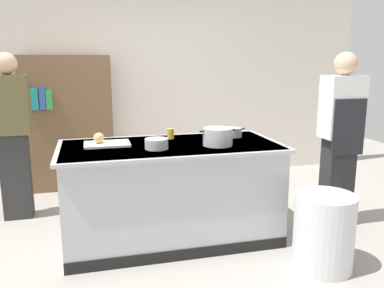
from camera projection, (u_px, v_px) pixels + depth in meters
ground_plane at (172, 238)px, 3.78m from camera, size 10.00×10.00×0.00m
back_wall at (139, 70)px, 5.45m from camera, size 6.40×0.12×3.00m
counter_island at (171, 191)px, 3.68m from camera, size 1.98×0.98×0.90m
cutting_board at (107, 144)px, 3.56m from camera, size 0.40×0.28×0.02m
onion at (99, 138)px, 3.54m from camera, size 0.10×0.10×0.10m
stock_pot at (218, 137)px, 3.54m from camera, size 0.33×0.26×0.16m
sauce_pan at (233, 132)px, 3.93m from camera, size 0.23×0.17×0.09m
mixing_bowl at (157, 144)px, 3.41m from camera, size 0.20×0.20×0.09m
juice_cup at (170, 134)px, 3.83m from camera, size 0.07×0.07×0.10m
trash_bin at (324, 232)px, 3.18m from camera, size 0.47×0.47×0.62m
person_chef at (340, 136)px, 3.90m from camera, size 0.38×0.25×1.72m
person_guest at (12, 133)px, 4.09m from camera, size 0.38×0.24×1.72m
bookshelf at (68, 123)px, 5.07m from camera, size 1.10×0.31×1.70m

